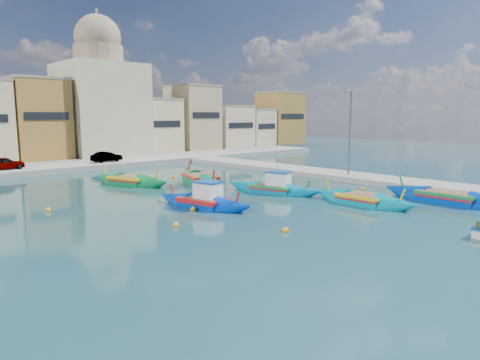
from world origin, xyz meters
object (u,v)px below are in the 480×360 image
church_block (101,96)px  quay_street_lamp (349,133)px  luzzu_cyan_mid (201,180)px  luzzu_blue_south (448,199)px  luzzu_turquoise_cabin (273,189)px  luzzu_blue_cabin (203,202)px  luzzu_green (130,182)px  luzzu_cyan_south (362,201)px

church_block → quay_street_lamp: bearing=-77.7°
church_block → luzzu_cyan_mid: church_block is taller
church_block → luzzu_blue_south: 45.29m
quay_street_lamp → luzzu_turquoise_cabin: bearing=178.8°
luzzu_blue_cabin → luzzu_green: luzzu_blue_cabin is taller
luzzu_green → luzzu_cyan_south: size_ratio=1.11×
quay_street_lamp → luzzu_blue_south: 11.85m
luzzu_green → luzzu_blue_south: 24.62m
luzzu_green → luzzu_blue_south: (11.92, -21.55, 0.01)m
luzzu_cyan_mid → luzzu_blue_south: 19.36m
church_block → luzzu_blue_south: (3.51, -44.42, -8.12)m
luzzu_blue_cabin → luzzu_blue_south: luzzu_blue_cabin is taller
church_block → luzzu_cyan_mid: size_ratio=1.98×
quay_street_lamp → luzzu_cyan_south: (-8.60, -6.72, -4.08)m
luzzu_cyan_mid → luzzu_blue_south: (7.14, -17.99, -0.01)m
luzzu_green → luzzu_cyan_south: (7.25, -17.85, -0.03)m
quay_street_lamp → luzzu_blue_south: bearing=-110.7°
quay_street_lamp → luzzu_blue_cabin: 17.37m
quay_street_lamp → luzzu_turquoise_cabin: 10.59m
luzzu_green → luzzu_blue_south: size_ratio=0.89×
luzzu_green → luzzu_blue_south: luzzu_blue_south is taller
luzzu_turquoise_cabin → luzzu_blue_cabin: size_ratio=1.07×
luzzu_blue_cabin → luzzu_cyan_south: luzzu_blue_cabin is taller
luzzu_cyan_south → luzzu_blue_cabin: bearing=142.2°
luzzu_blue_cabin → luzzu_green: (1.05, 11.40, -0.04)m
luzzu_turquoise_cabin → luzzu_cyan_mid: luzzu_turquoise_cabin is taller
luzzu_turquoise_cabin → luzzu_blue_south: 12.14m
luzzu_blue_cabin → church_block: bearing=74.6°
luzzu_blue_cabin → luzzu_green: size_ratio=0.91×
luzzu_blue_cabin → luzzu_cyan_south: 10.51m
luzzu_blue_cabin → luzzu_cyan_mid: (5.82, 7.84, -0.03)m
luzzu_green → church_block: bearing=69.8°
luzzu_cyan_mid → luzzu_cyan_south: 14.50m
quay_street_lamp → luzzu_green: quay_street_lamp is taller
quay_street_lamp → luzzu_green: 19.79m
quay_street_lamp → luzzu_cyan_south: quay_street_lamp is taller
luzzu_turquoise_cabin → luzzu_cyan_south: bearing=-80.2°
luzzu_blue_cabin → luzzu_cyan_mid: 9.77m
luzzu_blue_cabin → luzzu_blue_south: size_ratio=0.81×
luzzu_blue_south → luzzu_cyan_south: 5.96m
luzzu_turquoise_cabin → luzzu_cyan_mid: size_ratio=0.86×
luzzu_blue_cabin → quay_street_lamp: bearing=0.9°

